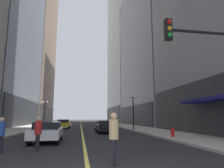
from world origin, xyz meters
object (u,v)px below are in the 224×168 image
at_px(pedestrian_in_blue_hoodie, 1,132).
at_px(fire_hydrant_right, 173,133).
at_px(pedestrian_in_tan_trench, 114,134).
at_px(traffic_light_near_right, 218,66).
at_px(street_lamp_right_mid, 133,105).
at_px(car_yellow, 64,123).
at_px(pedestrian_in_red_jacket, 38,131).
at_px(car_black, 106,126).
at_px(car_white, 47,131).
at_px(street_lamp_left_far, 45,108).

bearing_deg(pedestrian_in_blue_hoodie, fire_hydrant_right, 23.26).
xyz_separation_m(pedestrian_in_tan_trench, fire_hydrant_right, (5.99, 7.65, -0.66)).
height_order(traffic_light_near_right, street_lamp_right_mid, traffic_light_near_right).
xyz_separation_m(car_yellow, fire_hydrant_right, (9.61, -16.21, -0.32)).
bearing_deg(traffic_light_near_right, pedestrian_in_blue_hoodie, 162.25).
distance_m(pedestrian_in_blue_hoodie, traffic_light_near_right, 10.11).
height_order(pedestrian_in_tan_trench, fire_hydrant_right, pedestrian_in_tan_trench).
bearing_deg(pedestrian_in_red_jacket, street_lamp_right_mid, 58.00).
height_order(car_black, street_lamp_right_mid, street_lamp_right_mid).
relative_size(car_yellow, pedestrian_in_red_jacket, 2.68).
height_order(car_white, street_lamp_left_far, street_lamp_left_far).
xyz_separation_m(car_white, pedestrian_in_tan_trench, (3.36, -7.08, 0.34)).
bearing_deg(traffic_light_near_right, street_lamp_right_mid, 86.51).
bearing_deg(car_black, street_lamp_left_far, 121.46).
bearing_deg(car_white, street_lamp_right_mid, 49.00).
distance_m(car_black, street_lamp_left_far, 17.18).
relative_size(car_yellow, traffic_light_near_right, 0.79).
height_order(pedestrian_in_red_jacket, street_lamp_right_mid, street_lamp_right_mid).
relative_size(pedestrian_in_blue_hoodie, traffic_light_near_right, 0.29).
distance_m(car_yellow, street_lamp_left_far, 6.62).
xyz_separation_m(pedestrian_in_blue_hoodie, street_lamp_left_far, (-2.49, 25.74, 2.30)).
bearing_deg(pedestrian_in_blue_hoodie, street_lamp_right_mid, 54.14).
relative_size(street_lamp_left_far, street_lamp_right_mid, 1.00).
bearing_deg(pedestrian_in_tan_trench, pedestrian_in_blue_hoodie, 148.00).
distance_m(pedestrian_in_tan_trench, pedestrian_in_blue_hoodie, 5.68).
distance_m(car_black, pedestrian_in_red_jacket, 11.94).
bearing_deg(car_white, car_yellow, 90.87).
xyz_separation_m(car_white, car_black, (4.93, 7.17, 0.00)).
bearing_deg(street_lamp_right_mid, car_black, -142.50).
distance_m(street_lamp_left_far, street_lamp_right_mid, 17.20).
height_order(pedestrian_in_red_jacket, street_lamp_left_far, street_lamp_left_far).
bearing_deg(pedestrian_in_red_jacket, car_white, 92.10).
height_order(car_yellow, street_lamp_right_mid, street_lamp_right_mid).
bearing_deg(street_lamp_right_mid, street_lamp_left_far, 138.11).
xyz_separation_m(car_black, pedestrian_in_blue_hoodie, (-6.38, -11.24, 0.23)).
relative_size(car_yellow, street_lamp_right_mid, 1.01).
bearing_deg(street_lamp_right_mid, traffic_light_near_right, -93.49).
height_order(traffic_light_near_right, fire_hydrant_right, traffic_light_near_right).
height_order(car_yellow, pedestrian_in_tan_trench, pedestrian_in_tan_trench).
bearing_deg(pedestrian_in_red_jacket, pedestrian_in_blue_hoodie, -169.02).
xyz_separation_m(street_lamp_right_mid, fire_hydrant_right, (0.50, -9.61, -2.86)).
xyz_separation_m(car_white, fire_hydrant_right, (9.36, 0.57, -0.32)).
bearing_deg(car_white, car_black, 55.51).
distance_m(car_black, pedestrian_in_tan_trench, 14.34).
bearing_deg(traffic_light_near_right, pedestrian_in_red_jacket, 156.89).
relative_size(car_black, pedestrian_in_red_jacket, 2.70).
relative_size(traffic_light_near_right, street_lamp_right_mid, 1.28).
height_order(pedestrian_in_blue_hoodie, street_lamp_left_far, street_lamp_left_far).
relative_size(car_white, car_yellow, 0.96).
bearing_deg(street_lamp_left_far, pedestrian_in_blue_hoodie, -84.47).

